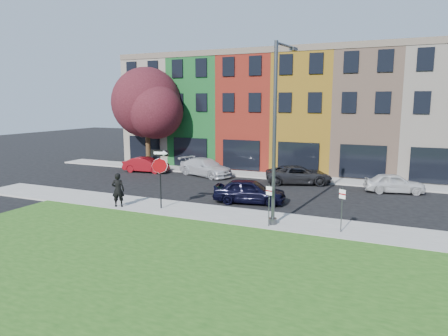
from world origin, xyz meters
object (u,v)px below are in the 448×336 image
at_px(sedan_near, 250,191).
at_px(street_lamp, 276,135).
at_px(man, 118,190).
at_px(stop_sign, 160,167).

bearing_deg(sedan_near, street_lamp, -154.33).
xyz_separation_m(man, street_lamp, (9.08, 0.51, 3.40)).
distance_m(sedan_near, street_lamp, 5.90).
bearing_deg(street_lamp, stop_sign, -173.59).
bearing_deg(stop_sign, street_lamp, -10.81).
distance_m(stop_sign, sedan_near, 5.63).
distance_m(stop_sign, man, 2.86).
height_order(man, sedan_near, man).
bearing_deg(street_lamp, man, -169.15).
height_order(man, street_lamp, street_lamp).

